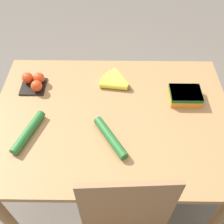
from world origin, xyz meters
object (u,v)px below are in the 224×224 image
Objects in this scene: banana_bunch at (117,82)px; carrot_bag at (185,95)px; tomato_pack at (34,82)px; cucumber_near at (28,132)px; cucumber_far at (110,137)px.

banana_bunch is 1.05× the size of carrot_bag.
tomato_pack reaches higher than cucumber_near.
tomato_pack is 0.87m from carrot_bag.
tomato_pack is 0.82× the size of carrot_bag.
banana_bunch is 0.58m from cucumber_near.
carrot_bag is 0.87m from cucumber_near.
tomato_pack reaches higher than carrot_bag.
cucumber_far reaches higher than banana_bunch.
carrot_bag is at bearing 173.68° from tomato_pack.
cucumber_far is (-0.45, 0.38, -0.01)m from tomato_pack.
cucumber_far is (-0.41, 0.03, 0.00)m from cucumber_near.
banana_bunch is 0.40m from carrot_bag.
carrot_bag reaches higher than banana_bunch.
cucumber_near is (0.83, 0.26, -0.01)m from carrot_bag.
cucumber_near is 1.06× the size of cucumber_far.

